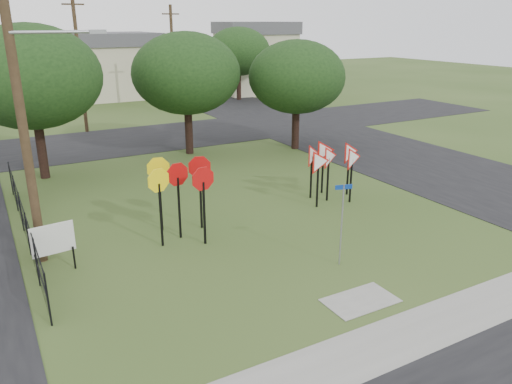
% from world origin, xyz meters
% --- Properties ---
extents(ground, '(140.00, 140.00, 0.00)m').
position_xyz_m(ground, '(0.00, 0.00, 0.00)').
color(ground, '#2E461A').
extents(sidewalk, '(30.00, 1.60, 0.02)m').
position_xyz_m(sidewalk, '(0.00, -4.20, 0.01)').
color(sidewalk, gray).
rests_on(sidewalk, ground).
extents(planting_strip, '(30.00, 0.80, 0.02)m').
position_xyz_m(planting_strip, '(0.00, -5.40, 0.01)').
color(planting_strip, '#2E461A').
rests_on(planting_strip, ground).
extents(street_right, '(8.00, 50.00, 0.02)m').
position_xyz_m(street_right, '(12.00, 10.00, 0.01)').
color(street_right, black).
rests_on(street_right, ground).
extents(street_far, '(60.00, 8.00, 0.02)m').
position_xyz_m(street_far, '(0.00, 20.00, 0.01)').
color(street_far, black).
rests_on(street_far, ground).
extents(curb_pad, '(2.00, 1.20, 0.02)m').
position_xyz_m(curb_pad, '(0.00, -2.40, 0.01)').
color(curb_pad, gray).
rests_on(curb_pad, ground).
extents(street_name_sign, '(0.53, 0.16, 2.65)m').
position_xyz_m(street_name_sign, '(0.86, -0.37, 1.54)').
color(street_name_sign, gray).
rests_on(street_name_sign, ground).
extents(stop_sign_cluster, '(2.62, 2.07, 2.77)m').
position_xyz_m(stop_sign_cluster, '(-2.69, 4.07, 2.03)').
color(stop_sign_cluster, black).
rests_on(stop_sign_cluster, ground).
extents(yield_sign_cluster, '(3.17, 1.79, 2.47)m').
position_xyz_m(yield_sign_cluster, '(4.29, 4.72, 1.81)').
color(yield_sign_cluster, black).
rests_on(yield_sign_cluster, ground).
extents(info_board, '(1.27, 0.18, 1.59)m').
position_xyz_m(info_board, '(-7.03, 3.41, 1.05)').
color(info_board, black).
rests_on(info_board, ground).
extents(utility_pole_main, '(3.55, 0.33, 10.00)m').
position_xyz_m(utility_pole_main, '(-7.24, 4.50, 5.21)').
color(utility_pole_main, '#43321F').
rests_on(utility_pole_main, ground).
extents(far_pole_a, '(1.40, 0.24, 9.00)m').
position_xyz_m(far_pole_a, '(-2.00, 24.00, 4.60)').
color(far_pole_a, '#43321F').
rests_on(far_pole_a, ground).
extents(far_pole_b, '(1.40, 0.24, 8.50)m').
position_xyz_m(far_pole_b, '(6.00, 28.00, 4.35)').
color(far_pole_b, '#43321F').
rests_on(far_pole_b, ground).
extents(fence_run, '(0.05, 11.55, 1.50)m').
position_xyz_m(fence_run, '(-7.60, 6.25, 0.78)').
color(fence_run, black).
rests_on(fence_run, ground).
extents(house_mid, '(8.40, 8.40, 6.20)m').
position_xyz_m(house_mid, '(4.00, 40.00, 3.15)').
color(house_mid, beige).
rests_on(house_mid, ground).
extents(house_right, '(8.30, 8.30, 7.20)m').
position_xyz_m(house_right, '(18.00, 36.00, 3.65)').
color(house_right, beige).
rests_on(house_right, ground).
extents(tree_near_left, '(6.40, 6.40, 7.27)m').
position_xyz_m(tree_near_left, '(-6.00, 14.00, 4.86)').
color(tree_near_left, black).
rests_on(tree_near_left, ground).
extents(tree_near_mid, '(6.00, 6.00, 6.80)m').
position_xyz_m(tree_near_mid, '(2.00, 15.00, 4.54)').
color(tree_near_mid, black).
rests_on(tree_near_mid, ground).
extents(tree_near_right, '(5.60, 5.60, 6.33)m').
position_xyz_m(tree_near_right, '(8.00, 13.00, 4.22)').
color(tree_near_right, black).
rests_on(tree_near_right, ground).
extents(tree_far_right, '(6.00, 6.00, 6.80)m').
position_xyz_m(tree_far_right, '(14.00, 32.00, 4.54)').
color(tree_far_right, black).
rests_on(tree_far_right, ground).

